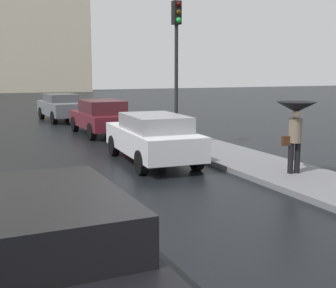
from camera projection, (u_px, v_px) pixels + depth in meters
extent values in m
cube|color=maroon|center=(101.00, 120.00, 19.15)|extent=(1.76, 4.26, 0.59)
cube|color=#461C22|center=(102.00, 107.00, 18.82)|extent=(1.53, 2.17, 0.54)
cylinder|color=black|center=(75.00, 124.00, 20.12)|extent=(0.23, 0.67, 0.67)
cylinder|color=black|center=(109.00, 122.00, 20.77)|extent=(0.23, 0.67, 0.67)
cylinder|color=black|center=(92.00, 132.00, 17.62)|extent=(0.23, 0.67, 0.67)
cylinder|color=black|center=(130.00, 129.00, 18.27)|extent=(0.23, 0.67, 0.67)
cube|color=black|center=(49.00, 262.00, 4.97)|extent=(1.82, 4.59, 0.57)
cube|color=black|center=(47.00, 216.00, 4.87)|extent=(1.58, 2.45, 0.50)
cylinder|color=black|center=(87.00, 232.00, 6.71)|extent=(0.23, 0.61, 0.61)
cube|color=silver|center=(152.00, 140.00, 13.30)|extent=(1.94, 4.47, 0.66)
cube|color=gray|center=(155.00, 122.00, 12.97)|extent=(1.62, 2.48, 0.44)
cylinder|color=black|center=(114.00, 146.00, 14.41)|extent=(0.26, 0.65, 0.64)
cylinder|color=black|center=(160.00, 143.00, 14.96)|extent=(0.26, 0.65, 0.64)
cylinder|color=black|center=(141.00, 163.00, 11.74)|extent=(0.26, 0.65, 0.64)
cylinder|color=black|center=(197.00, 158.00, 12.29)|extent=(0.26, 0.65, 0.64)
cube|color=slate|center=(61.00, 108.00, 24.43)|extent=(1.91, 4.28, 0.69)
cube|color=#494D50|center=(61.00, 98.00, 24.37)|extent=(1.57, 2.11, 0.42)
cylinder|color=black|center=(42.00, 113.00, 25.34)|extent=(0.26, 0.67, 0.66)
cylinder|color=black|center=(68.00, 112.00, 26.04)|extent=(0.26, 0.67, 0.66)
cylinder|color=black|center=(54.00, 118.00, 22.94)|extent=(0.26, 0.67, 0.66)
cylinder|color=black|center=(83.00, 116.00, 23.64)|extent=(0.26, 0.67, 0.66)
cylinder|color=black|center=(297.00, 158.00, 11.31)|extent=(0.14, 0.14, 0.77)
cylinder|color=black|center=(291.00, 158.00, 11.27)|extent=(0.14, 0.14, 0.77)
cylinder|color=#726651|center=(295.00, 131.00, 11.18)|extent=(0.32, 0.32, 0.59)
sphere|color=beige|center=(296.00, 114.00, 11.12)|extent=(0.21, 0.21, 0.21)
cube|color=#3F2314|center=(286.00, 141.00, 11.17)|extent=(0.22, 0.14, 0.24)
cylinder|color=#4C4C51|center=(296.00, 118.00, 11.13)|extent=(0.02, 0.02, 0.77)
cone|color=black|center=(296.00, 107.00, 11.09)|extent=(0.98, 0.98, 0.26)
cylinder|color=black|center=(176.00, 86.00, 15.25)|extent=(0.12, 0.12, 4.03)
cube|color=black|center=(176.00, 13.00, 14.87)|extent=(0.26, 0.26, 0.75)
sphere|color=#360503|center=(179.00, 4.00, 14.68)|extent=(0.17, 0.17, 0.17)
sphere|color=#392405|center=(179.00, 12.00, 14.72)|extent=(0.17, 0.17, 0.17)
sphere|color=green|center=(179.00, 20.00, 14.76)|extent=(0.17, 0.17, 0.17)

